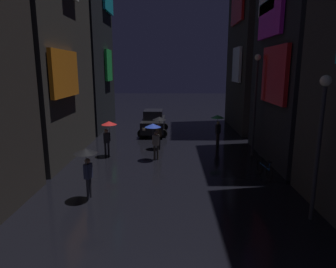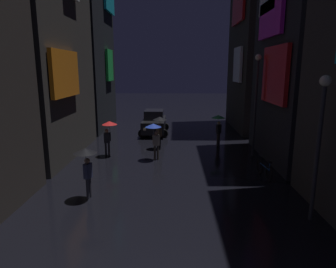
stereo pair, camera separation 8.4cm
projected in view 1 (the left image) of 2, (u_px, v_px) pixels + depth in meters
name	position (u px, v px, depth m)	size (l,w,h in m)	color
building_right_mid	(311.00, 12.00, 15.69)	(4.25, 7.20, 15.97)	#232328
pedestrian_far_right_green	(218.00, 122.00, 19.82)	(0.90, 0.90, 2.12)	#38332D
pedestrian_midstreet_centre_black	(159.00, 124.00, 18.98)	(0.90, 0.90, 2.12)	black
pedestrian_foreground_right_red	(108.00, 129.00, 17.37)	(0.90, 0.90, 2.12)	black
pedestrian_near_crossing_blue	(154.00, 131.00, 16.68)	(0.90, 0.90, 2.12)	#38332D
pedestrian_foreground_left_black	(86.00, 159.00, 11.54)	(0.90, 0.90, 2.12)	#2D2D38
bicycle_parked_at_storefront	(264.00, 169.00, 14.29)	(0.25, 1.82, 0.96)	black
car_distant	(153.00, 122.00, 23.73)	(2.28, 4.16, 1.92)	black
streetlamp_right_far	(256.00, 94.00, 17.24)	(0.36, 0.36, 5.90)	#2D2D33
streetlamp_right_near	(320.00, 131.00, 9.69)	(0.36, 0.36, 4.90)	#2D2D33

